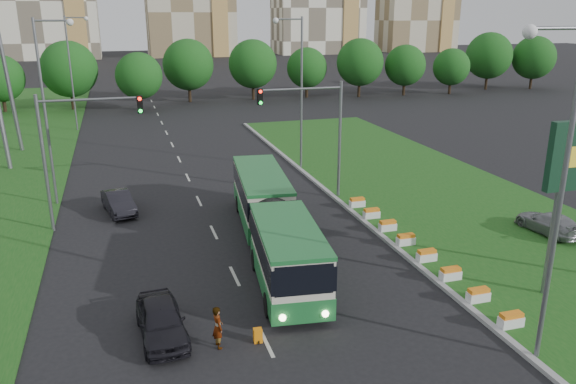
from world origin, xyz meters
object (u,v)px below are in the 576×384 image
object	(u,v)px
articulated_bus	(270,220)
pedestrian	(218,327)
traffic_mast_median	(317,123)
car_left_far	(119,202)
car_median	(549,223)
shopping_trolley	(258,335)
car_left_near	(161,320)
traffic_mast_left	(72,140)

from	to	relation	value
articulated_bus	pedestrian	world-z (taller)	articulated_bus
articulated_bus	pedestrian	size ratio (longest dim) A/B	9.86
traffic_mast_median	car_left_far	xyz separation A→B (m)	(-13.00, 1.16, -4.66)
articulated_bus	car_median	bearing A→B (deg)	-2.71
traffic_mast_median	shopping_trolley	xyz separation A→B (m)	(-8.07, -15.91, -5.07)
car_left_near	pedestrian	world-z (taller)	pedestrian
traffic_mast_left	articulated_bus	bearing A→B (deg)	-32.83
articulated_bus	car_median	world-z (taller)	articulated_bus
car_left_far	car_left_near	bearing A→B (deg)	-96.72
car_left_far	car_median	xyz separation A→B (m)	(23.61, -11.17, 0.07)
car_median	traffic_mast_median	bearing A→B (deg)	-47.77
articulated_bus	shopping_trolley	xyz separation A→B (m)	(-2.82, -8.52, -1.42)
car_left_far	pedestrian	world-z (taller)	pedestrian
shopping_trolley	car_median	bearing A→B (deg)	20.53
articulated_bus	traffic_mast_median	bearing A→B (deg)	61.24
traffic_mast_median	traffic_mast_left	size ratio (longest dim) A/B	1.00
pedestrian	traffic_mast_median	bearing A→B (deg)	-38.48
car_left_far	car_median	distance (m)	26.12
car_left_near	car_median	size ratio (longest dim) A/B	1.03
traffic_mast_median	car_left_near	xyz separation A→B (m)	(-11.61, -14.44, -4.62)
traffic_mast_left	car_left_far	size ratio (longest dim) A/B	1.90
car_median	shopping_trolley	xyz separation A→B (m)	(-18.68, -5.90, -0.48)
car_median	shopping_trolley	size ratio (longest dim) A/B	7.34
traffic_mast_left	car_median	xyz separation A→B (m)	(25.76, -9.01, -4.59)
car_median	pedestrian	bearing A→B (deg)	11.54
car_median	pedestrian	distance (m)	21.02
articulated_bus	car_left_far	size ratio (longest dim) A/B	4.02
car_median	articulated_bus	bearing A→B (deg)	-13.81
traffic_mast_left	car_left_near	bearing A→B (deg)	-75.22
pedestrian	shopping_trolley	bearing A→B (deg)	-101.52
traffic_mast_median	articulated_bus	world-z (taller)	traffic_mast_median
car_left_near	car_left_far	size ratio (longest dim) A/B	1.02
traffic_mast_left	car_left_far	distance (m)	5.57
pedestrian	shopping_trolley	world-z (taller)	pedestrian
car_left_far	car_median	world-z (taller)	car_left_far
shopping_trolley	pedestrian	bearing A→B (deg)	178.68
traffic_mast_median	car_median	distance (m)	15.29
traffic_mast_median	car_left_far	size ratio (longest dim) A/B	1.90
traffic_mast_median	car_left_far	bearing A→B (deg)	174.92
car_left_near	car_median	bearing A→B (deg)	7.75
traffic_mast_left	car_left_near	world-z (taller)	traffic_mast_left
pedestrian	traffic_mast_left	bearing A→B (deg)	13.41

